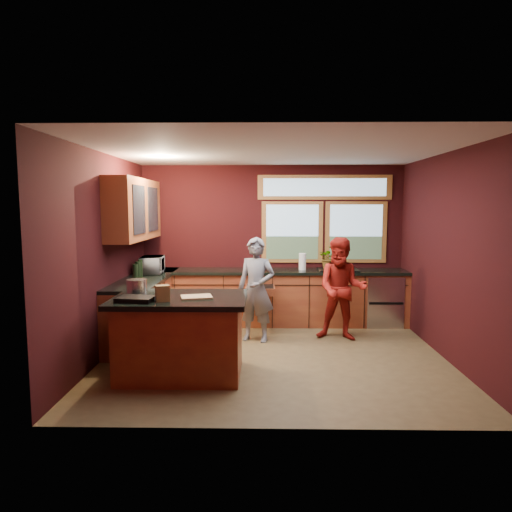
{
  "coord_description": "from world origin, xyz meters",
  "views": [
    {
      "loc": [
        -0.14,
        -5.92,
        2.0
      ],
      "look_at": [
        -0.25,
        0.4,
        1.31
      ],
      "focal_mm": 32.0,
      "sensor_mm": 36.0,
      "label": 1
    }
  ],
  "objects_px": {
    "island": "(181,336)",
    "person_grey": "(256,290)",
    "person_red": "(342,289)",
    "stock_pot": "(137,287)",
    "cutting_board": "(197,297)"
  },
  "relations": [
    {
      "from": "cutting_board",
      "to": "stock_pot",
      "type": "xyz_separation_m",
      "value": [
        -0.75,
        0.2,
        0.08
      ]
    },
    {
      "from": "island",
      "to": "person_red",
      "type": "bearing_deg",
      "value": 34.98
    },
    {
      "from": "island",
      "to": "cutting_board",
      "type": "bearing_deg",
      "value": -14.04
    },
    {
      "from": "person_red",
      "to": "stock_pot",
      "type": "xyz_separation_m",
      "value": [
        -2.69,
        -1.35,
        0.26
      ]
    },
    {
      "from": "person_red",
      "to": "person_grey",
      "type": "bearing_deg",
      "value": -162.11
    },
    {
      "from": "island",
      "to": "person_grey",
      "type": "xyz_separation_m",
      "value": [
        0.87,
        1.41,
        0.29
      ]
    },
    {
      "from": "island",
      "to": "stock_pot",
      "type": "xyz_separation_m",
      "value": [
        -0.55,
        0.15,
        0.56
      ]
    },
    {
      "from": "island",
      "to": "cutting_board",
      "type": "height_order",
      "value": "cutting_board"
    },
    {
      "from": "person_grey",
      "to": "person_red",
      "type": "xyz_separation_m",
      "value": [
        1.28,
        0.09,
        -0.0
      ]
    },
    {
      "from": "stock_pot",
      "to": "island",
      "type": "bearing_deg",
      "value": -15.26
    },
    {
      "from": "stock_pot",
      "to": "person_grey",
      "type": "bearing_deg",
      "value": 41.65
    },
    {
      "from": "person_grey",
      "to": "cutting_board",
      "type": "height_order",
      "value": "person_grey"
    },
    {
      "from": "island",
      "to": "person_grey",
      "type": "relative_size",
      "value": 1.0
    },
    {
      "from": "cutting_board",
      "to": "stock_pot",
      "type": "relative_size",
      "value": 1.46
    },
    {
      "from": "island",
      "to": "person_grey",
      "type": "height_order",
      "value": "person_grey"
    }
  ]
}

